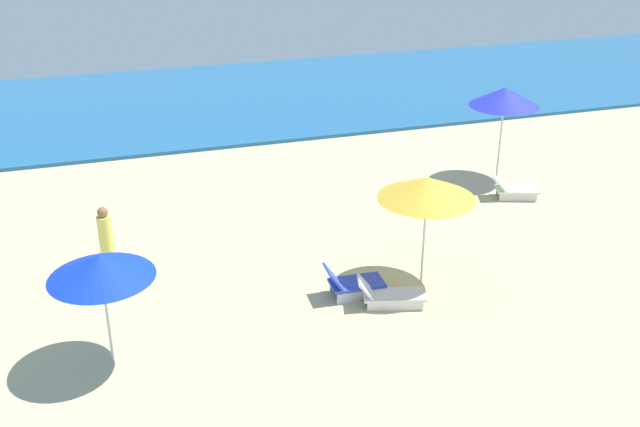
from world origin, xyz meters
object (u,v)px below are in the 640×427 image
(umbrella_4, at_px, (427,188))
(lounge_chair_4_0, at_px, (389,295))
(umbrella_0, at_px, (101,267))
(umbrella_3, at_px, (505,97))
(lounge_chair_4_1, at_px, (352,284))
(beachgoer_2, at_px, (106,241))
(lounge_chair_3_0, at_px, (513,189))

(umbrella_4, distance_m, lounge_chair_4_0, 2.39)
(umbrella_0, relative_size, umbrella_4, 0.89)
(umbrella_0, bearing_deg, umbrella_4, 8.59)
(umbrella_0, distance_m, umbrella_3, 12.92)
(umbrella_0, distance_m, lounge_chair_4_1, 5.44)
(beachgoer_2, bearing_deg, lounge_chair_4_1, 173.70)
(umbrella_0, xyz_separation_m, lounge_chair_3_0, (11.11, 4.56, -1.75))
(umbrella_0, bearing_deg, umbrella_3, 27.73)
(lounge_chair_3_0, distance_m, umbrella_4, 5.96)
(umbrella_0, relative_size, lounge_chair_3_0, 1.58)
(lounge_chair_3_0, distance_m, beachgoer_2, 11.01)
(umbrella_3, relative_size, lounge_chair_4_1, 2.11)
(umbrella_0, bearing_deg, lounge_chair_4_0, 3.28)
(umbrella_0, distance_m, lounge_chair_4_0, 5.97)
(umbrella_3, xyz_separation_m, lounge_chair_3_0, (-0.32, -1.45, -2.22))
(lounge_chair_4_0, xyz_separation_m, beachgoer_2, (-5.55, 3.32, 0.52))
(umbrella_0, relative_size, lounge_chair_4_0, 1.46)
(beachgoer_2, bearing_deg, umbrella_0, 110.25)
(umbrella_4, bearing_deg, lounge_chair_4_1, -176.81)
(lounge_chair_4_0, bearing_deg, lounge_chair_4_1, 60.65)
(lounge_chair_3_0, bearing_deg, umbrella_3, 6.65)
(umbrella_3, xyz_separation_m, umbrella_4, (-4.68, -4.99, -0.21))
(umbrella_0, bearing_deg, lounge_chair_3_0, 22.32)
(umbrella_3, relative_size, umbrella_4, 1.10)
(umbrella_3, relative_size, lounge_chair_3_0, 1.95)
(lounge_chair_3_0, relative_size, lounge_chair_4_0, 0.93)
(umbrella_0, bearing_deg, lounge_chair_4_1, 10.34)
(lounge_chair_3_0, xyz_separation_m, umbrella_4, (-4.36, -3.54, 2.00))
(umbrella_4, xyz_separation_m, beachgoer_2, (-6.60, 2.62, -1.52))
(lounge_chair_4_0, bearing_deg, umbrella_3, -30.24)
(lounge_chair_4_0, height_order, beachgoer_2, beachgoer_2)
(lounge_chair_3_0, xyz_separation_m, beachgoer_2, (-10.96, -0.92, 0.49))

